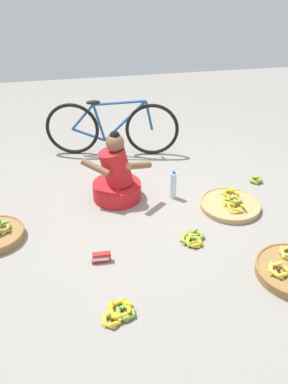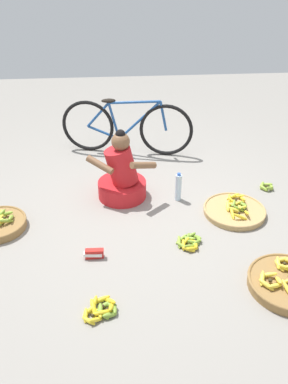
{
  "view_description": "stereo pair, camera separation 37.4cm",
  "coord_description": "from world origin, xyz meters",
  "views": [
    {
      "loc": [
        -0.64,
        -3.31,
        2.32
      ],
      "look_at": [
        0.0,
        -0.2,
        0.35
      ],
      "focal_mm": 37.0,
      "sensor_mm": 36.0,
      "label": 1
    },
    {
      "loc": [
        -0.27,
        -3.37,
        2.32
      ],
      "look_at": [
        0.0,
        -0.2,
        0.35
      ],
      "focal_mm": 37.0,
      "sensor_mm": 36.0,
      "label": 2
    }
  ],
  "objects": [
    {
      "name": "water_bottle",
      "position": [
        0.4,
        0.18,
        0.15
      ],
      "size": [
        0.07,
        0.07,
        0.32
      ],
      "color": "silver",
      "rests_on": "ground"
    },
    {
      "name": "packet_carton_stack",
      "position": [
        -0.48,
        -0.69,
        0.04
      ],
      "size": [
        0.18,
        0.07,
        0.09
      ],
      "color": "red",
      "rests_on": "ground"
    },
    {
      "name": "banana_basket_mid_left",
      "position": [
        1.07,
        -1.18,
        0.05
      ],
      "size": [
        0.64,
        0.64,
        0.16
      ],
      "color": "olive",
      "rests_on": "ground"
    },
    {
      "name": "loose_bananas_front_left",
      "position": [
        -0.41,
        -1.31,
        0.03
      ],
      "size": [
        0.28,
        0.28,
        0.1
      ],
      "color": "olive",
      "rests_on": "ground"
    },
    {
      "name": "vendor_woman_front",
      "position": [
        -0.2,
        0.3,
        0.25
      ],
      "size": [
        0.73,
        0.52,
        0.78
      ],
      "color": "red",
      "rests_on": "ground"
    },
    {
      "name": "banana_basket_mid_right",
      "position": [
        0.94,
        -0.13,
        0.04
      ],
      "size": [
        0.63,
        0.63,
        0.13
      ],
      "color": "tan",
      "rests_on": "ground"
    },
    {
      "name": "ground_plane",
      "position": [
        0.0,
        0.0,
        0.0
      ],
      "size": [
        10.0,
        10.0,
        0.0
      ],
      "primitive_type": "plane",
      "color": "gray"
    },
    {
      "name": "loose_bananas_back_left",
      "position": [
        0.39,
        -0.58,
        0.03
      ],
      "size": [
        0.27,
        0.27,
        0.08
      ],
      "color": "gold",
      "rests_on": "ground"
    },
    {
      "name": "bicycle_leaning",
      "position": [
        -0.1,
        1.38,
        0.36
      ],
      "size": [
        1.67,
        0.41,
        0.73
      ],
      "color": "black",
      "rests_on": "ground"
    },
    {
      "name": "loose_bananas_near_bicycle",
      "position": [
        1.43,
        0.31,
        0.03
      ],
      "size": [
        0.18,
        0.18,
        0.08
      ],
      "color": "#8CAD38",
      "rests_on": "ground"
    }
  ]
}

